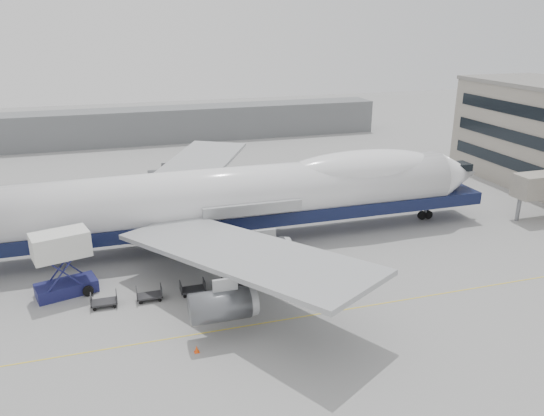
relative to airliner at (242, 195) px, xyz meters
name	(u,v)px	position (x,y,z in m)	size (l,w,h in m)	color
ground	(267,288)	(-0.64, -12.00, -5.62)	(260.00, 260.00, 0.00)	gray
apron_line	(287,319)	(-0.64, -18.00, -5.62)	(60.00, 0.15, 0.01)	gold
hangar	(125,127)	(-10.64, 58.00, -2.12)	(110.00, 8.00, 7.00)	slate
airliner	(242,195)	(0.00, 0.00, 0.00)	(67.00, 55.30, 19.98)	white
catering_truck	(63,260)	(-18.97, -7.48, -2.17)	(5.89, 4.70, 6.19)	navy
traffic_cone	(197,349)	(-8.85, -20.49, -5.35)	(0.39, 0.39, 0.58)	#FE4B0D
dolly_0	(104,301)	(-15.62, -11.10, -5.09)	(2.30, 1.35, 1.30)	#2D2D30
dolly_1	(149,295)	(-11.63, -11.10, -5.09)	(2.30, 1.35, 1.30)	#2D2D30
dolly_2	(193,289)	(-7.64, -11.10, -5.09)	(2.30, 1.35, 1.30)	#2D2D30
dolly_3	(234,283)	(-3.64, -11.10, -5.09)	(2.30, 1.35, 1.30)	#2D2D30
dolly_4	(274,277)	(0.35, -11.10, -5.09)	(2.30, 1.35, 1.30)	#2D2D30
dolly_5	(312,272)	(4.34, -11.10, -5.09)	(2.30, 1.35, 1.30)	#2D2D30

